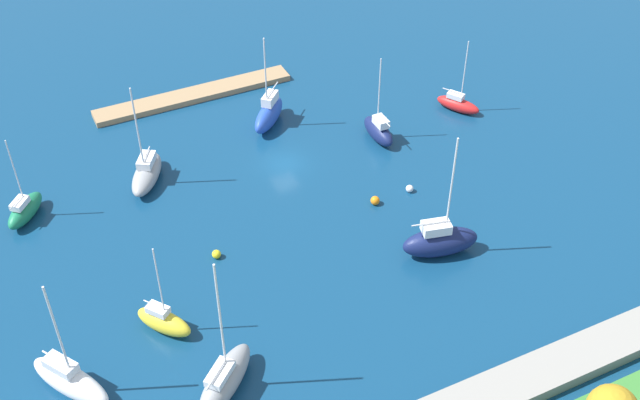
# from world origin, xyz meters

# --- Properties ---
(water) EXTENTS (160.00, 160.00, 0.00)m
(water) POSITION_xyz_m (0.00, 0.00, 0.00)
(water) COLOR navy
(water) RESTS_ON ground
(pier_dock) EXTENTS (22.74, 2.75, 0.66)m
(pier_dock) POSITION_xyz_m (4.28, -15.84, 0.33)
(pier_dock) COLOR #997A56
(pier_dock) RESTS_ON ground
(sailboat_navy_east_end) EXTENTS (1.86, 5.22, 9.53)m
(sailboat_navy_east_end) POSITION_xyz_m (-10.66, 0.39, 1.17)
(sailboat_navy_east_end) COLOR #141E4C
(sailboat_navy_east_end) RESTS_ON water
(sailboat_gray_by_breakwater) EXTENTS (6.69, 6.32, 12.77)m
(sailboat_gray_by_breakwater) POSITION_xyz_m (15.11, 23.65, 1.29)
(sailboat_gray_by_breakwater) COLOR gray
(sailboat_gray_by_breakwater) RESTS_ON water
(sailboat_white_mid_basin) EXTENTS (5.71, 7.19, 11.30)m
(sailboat_white_mid_basin) POSITION_xyz_m (25.41, 18.72, 1.26)
(sailboat_white_mid_basin) COLOR white
(sailboat_white_mid_basin) RESTS_ON water
(sailboat_yellow_center_basin) EXTENTS (4.38, 4.99, 9.05)m
(sailboat_yellow_center_basin) POSITION_xyz_m (17.47, 16.02, 1.06)
(sailboat_yellow_center_basin) COLOR yellow
(sailboat_yellow_center_basin) RESTS_ON water
(sailboat_red_far_south) EXTENTS (3.98, 5.12, 8.65)m
(sailboat_red_far_south) POSITION_xyz_m (-21.26, -0.65, 0.86)
(sailboat_red_far_south) COLOR red
(sailboat_red_far_south) RESTS_ON water
(sailboat_blue_lone_south) EXTENTS (5.85, 5.91, 10.61)m
(sailboat_blue_lone_south) POSITION_xyz_m (-1.37, -7.15, 1.42)
(sailboat_blue_lone_south) COLOR #2347B2
(sailboat_blue_lone_south) RESTS_ON water
(sailboat_green_along_channel) EXTENTS (4.68, 5.11, 8.71)m
(sailboat_green_along_channel) POSITION_xyz_m (25.06, -2.73, 1.02)
(sailboat_green_along_channel) COLOR #19724C
(sailboat_green_along_channel) RESTS_ON water
(sailboat_navy_outer_mooring) EXTENTS (7.24, 3.98, 12.46)m
(sailboat_navy_outer_mooring) POSITION_xyz_m (-7.09, 17.96, 1.51)
(sailboat_navy_outer_mooring) COLOR #141E4C
(sailboat_navy_outer_mooring) RESTS_ON water
(sailboat_gray_near_pier) EXTENTS (5.46, 6.90, 11.01)m
(sailboat_gray_near_pier) POSITION_xyz_m (13.32, -3.14, 1.09)
(sailboat_gray_near_pier) COLOR gray
(sailboat_gray_near_pier) RESTS_ON water
(mooring_buoy_white) EXTENTS (0.74, 0.74, 0.74)m
(mooring_buoy_white) POSITION_xyz_m (-9.18, 9.39, 0.37)
(mooring_buoy_white) COLOR white
(mooring_buoy_white) RESTS_ON water
(mooring_buoy_yellow) EXTENTS (0.80, 0.80, 0.80)m
(mooring_buoy_yellow) POSITION_xyz_m (10.88, 9.96, 0.40)
(mooring_buoy_yellow) COLOR yellow
(mooring_buoy_yellow) RESTS_ON water
(mooring_buoy_orange) EXTENTS (0.88, 0.88, 0.88)m
(mooring_buoy_orange) POSITION_xyz_m (-5.25, 9.59, 0.44)
(mooring_buoy_orange) COLOR orange
(mooring_buoy_orange) RESTS_ON water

